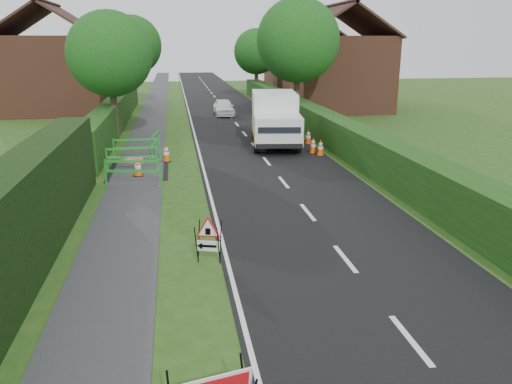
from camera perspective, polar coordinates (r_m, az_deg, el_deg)
ground at (r=11.00m, az=-0.70°, el=-10.70°), size 120.00×120.00×0.00m
road_surface at (r=45.12m, az=-4.30°, el=10.26°), size 6.00×90.00×0.02m
footpath at (r=44.97m, az=-11.41°, el=9.96°), size 2.00×90.00×0.02m
hedge_west_near at (r=11.47m, az=-26.78°, el=-11.45°), size 1.10×18.00×2.50m
hedge_west_far at (r=32.26m, az=-15.64°, el=7.09°), size 1.00×24.00×1.80m
hedge_east at (r=27.34m, az=7.80°, el=5.90°), size 1.20×50.00×1.50m
house_west at (r=40.63m, az=-22.00°, el=12.51°), size 7.50×7.40×7.88m
house_east_a at (r=39.72m, az=9.22°, el=13.40°), size 7.50×7.40×7.88m
house_east_b at (r=53.42m, az=5.44°, el=14.35°), size 7.50×7.40×7.88m
tree_nw at (r=27.84m, az=-16.38°, el=14.89°), size 4.40×4.40×6.70m
tree_ne at (r=32.62m, az=4.82°, el=16.88°), size 5.20×5.20×7.79m
tree_fw at (r=43.77m, az=-13.99°, el=15.96°), size 4.80×4.80×7.24m
tree_fe at (r=48.31m, az=0.04°, el=15.74°), size 4.20×4.20×6.33m
triangle_sign at (r=11.85m, az=-5.63°, el=-5.06°), size 0.84×0.84×0.99m
works_van at (r=25.69m, az=2.18°, el=8.47°), size 2.95×5.94×2.60m
traffic_cone_0 at (r=23.38m, az=7.39°, el=5.07°), size 0.38×0.38×0.79m
traffic_cone_1 at (r=23.86m, az=6.54°, el=5.33°), size 0.38×0.38×0.79m
traffic_cone_2 at (r=26.07m, az=6.01°, el=6.32°), size 0.38×0.38×0.79m
traffic_cone_3 at (r=20.16m, az=-13.36°, el=2.87°), size 0.38×0.38×0.79m
traffic_cone_4 at (r=22.38m, az=-10.21°, el=4.41°), size 0.38×0.38×0.79m
ped_barrier_0 at (r=18.76m, az=-13.93°, el=2.55°), size 2.09×0.71×1.00m
ped_barrier_1 at (r=21.10m, az=-14.01°, el=4.09°), size 2.07×0.43×1.00m
ped_barrier_2 at (r=22.95m, az=-13.48°, el=5.13°), size 2.07×0.40×1.00m
ped_barrier_3 at (r=23.94m, az=-11.40°, el=5.73°), size 0.64×2.09×1.00m
redwhite_plank at (r=21.27m, az=-14.65°, el=2.40°), size 1.46×0.41×0.25m
hatchback_car at (r=36.45m, az=-3.71°, el=9.64°), size 1.37×3.41×1.16m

